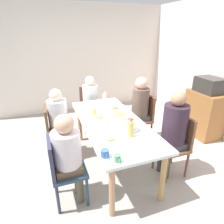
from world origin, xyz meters
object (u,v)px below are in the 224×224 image
object	(u,v)px
bowl_0	(129,126)
bottle_1	(131,128)
plate_1	(110,139)
cup_1	(118,158)
plate_0	(115,108)
bowl_1	(119,116)
chair_0	(62,168)
bottle_0	(105,100)
person_2	(140,104)
person_4	(59,118)
person_3	(91,98)
bottle_2	(106,125)
cup_0	(105,153)
plate_2	(99,117)
side_cabinet	(204,114)
cup_2	(131,121)
microwave	(209,85)
chair_4	(54,130)
person_0	(68,151)
person_1	(174,127)
dining_table	(112,126)
chair_3	(90,105)
chair_2	(143,116)
cup_3	(94,112)

from	to	relation	value
bowl_0	bottle_1	bearing A→B (deg)	-19.49
plate_1	cup_1	xyz separation A→B (m)	(0.41, -0.07, 0.03)
plate_0	bowl_1	distance (m)	0.39
chair_0	bottle_0	xyz separation A→B (m)	(-1.12, 0.90, 0.36)
person_2	person_4	bearing A→B (deg)	-90.00
person_3	bottle_2	world-z (taller)	person_3
chair_0	bottle_2	bearing A→B (deg)	109.54
bowl_1	cup_0	distance (m)	0.97
bowl_1	cup_1	distance (m)	1.04
person_3	plate_2	distance (m)	1.12
plate_2	person_2	bearing A→B (deg)	110.76
plate_0	side_cabinet	bearing A→B (deg)	85.06
person_4	cup_0	distance (m)	1.33
plate_1	plate_2	bearing A→B (deg)	174.59
bottle_0	person_4	bearing A→B (deg)	-80.95
cup_2	microwave	world-z (taller)	microwave
cup_1	cup_2	xyz separation A→B (m)	(-0.73, 0.49, 0.00)
chair_0	chair_4	size ratio (longest dim) A/B	1.00
person_3	cup_1	distance (m)	2.20
plate_0	side_cabinet	xyz separation A→B (m)	(0.16, 1.83, -0.31)
person_4	bottle_1	xyz separation A→B (m)	(0.99, 0.78, 0.16)
bottle_1	microwave	distance (m)	2.12
person_0	side_cabinet	world-z (taller)	person_0
person_2	plate_0	distance (m)	0.51
chair_4	plate_1	size ratio (longest dim) A/B	4.31
person_1	microwave	size ratio (longest dim) A/B	2.67
bowl_1	chair_4	bearing A→B (deg)	-115.22
person_0	person_4	bearing A→B (deg)	179.93
bottle_2	microwave	world-z (taller)	microwave
cup_0	side_cabinet	xyz separation A→B (m)	(-1.06, 2.41, -0.34)
dining_table	chair_3	size ratio (longest dim) A/B	2.20
plate_1	microwave	size ratio (longest dim) A/B	0.44
plate_1	side_cabinet	size ratio (longest dim) A/B	0.23
cup_0	plate_0	bearing A→B (deg)	154.61
side_cabinet	cup_1	bearing A→B (deg)	-62.99
plate_2	cup_1	distance (m)	1.08
cup_0	chair_2	bearing A→B (deg)	137.54
person_1	cup_1	distance (m)	1.07
person_0	cup_0	distance (m)	0.46
chair_3	plate_0	distance (m)	0.99
chair_0	person_3	xyz separation A→B (m)	(-1.78, 0.81, 0.18)
cup_3	microwave	distance (m)	2.23
dining_table	cup_0	world-z (taller)	cup_0
chair_0	person_1	size ratio (longest dim) A/B	0.70
person_1	bottle_2	bearing A→B (deg)	-103.90
person_3	person_4	bearing A→B (deg)	-42.34
chair_4	bowl_1	world-z (taller)	chair_4
cup_2	bottle_2	world-z (taller)	bottle_2
microwave	plate_2	bearing A→B (deg)	-87.24
dining_table	plate_2	size ratio (longest dim) A/B	7.93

